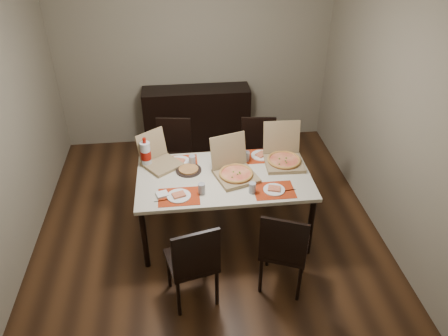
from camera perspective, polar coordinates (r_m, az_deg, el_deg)
The scene contains 19 objects.
ground at distance 5.12m, azimuth -2.14°, elevation -7.12°, with size 3.80×4.00×0.02m, color #412614.
room_walls at distance 4.61m, azimuth -3.05°, elevation 13.29°, with size 3.84×4.02×2.62m.
sideboard at distance 6.35m, azimuth -3.54°, elevation 6.52°, with size 1.50×0.40×0.90m, color black.
dining_table at distance 4.57m, azimuth 0.00°, elevation -1.75°, with size 1.80×1.00×0.75m.
chair_near_left at distance 3.94m, azimuth -4.03°, elevation -12.04°, with size 0.51×0.51×0.93m.
chair_near_right at distance 4.08m, azimuth 7.83°, elevation -10.33°, with size 0.55×0.55×0.93m.
chair_far_left at distance 5.41m, azimuth -6.55°, elevation 1.96°, with size 0.47×0.47×0.93m.
chair_far_right at distance 5.41m, azimuth 4.48°, elevation 2.08°, with size 0.47×0.47×0.93m.
setting_near_left at distance 4.26m, azimuth -5.38°, elevation -3.39°, with size 0.50×0.30×0.11m.
setting_near_right at distance 4.32m, azimuth 5.71°, elevation -2.77°, with size 0.47×0.30×0.11m.
setting_far_left at distance 4.75m, azimuth -5.69°, elevation 0.86°, with size 0.43×0.30×0.11m.
setting_far_right at distance 4.84m, azimuth 4.34°, elevation 1.61°, with size 0.45×0.30×0.11m.
napkin_loose at distance 4.49m, azimuth 0.17°, elevation -1.23°, with size 0.12×0.11×0.02m, color white.
pizza_box_center at distance 4.50m, azimuth 1.40°, elevation -0.43°, with size 0.50×0.53×0.39m.
pizza_box_right at distance 4.76m, azimuth 7.77°, elevation 1.34°, with size 0.42×0.46×0.40m.
pizza_box_left at distance 4.74m, azimuth -8.41°, elevation 1.08°, with size 0.50×0.51×0.34m.
faina_plate at distance 4.62m, azimuth -4.65°, elevation -0.23°, with size 0.27×0.27×0.03m.
dip_bowl at distance 4.66m, azimuth 0.77°, elevation 0.24°, with size 0.11×0.11×0.03m, color white.
soda_bottle at distance 4.70m, azimuth -10.17°, elevation 1.78°, with size 0.11×0.11×0.34m.
Camera 1 is at (-0.25, -3.89, 3.31)m, focal length 35.00 mm.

